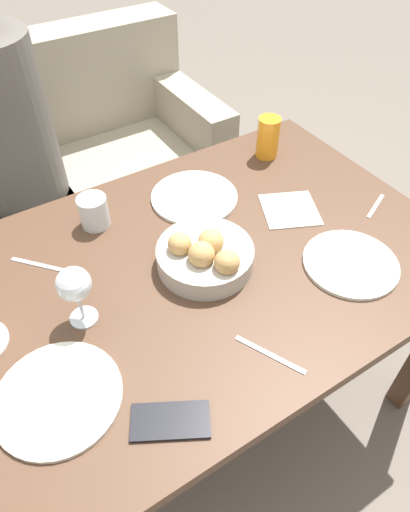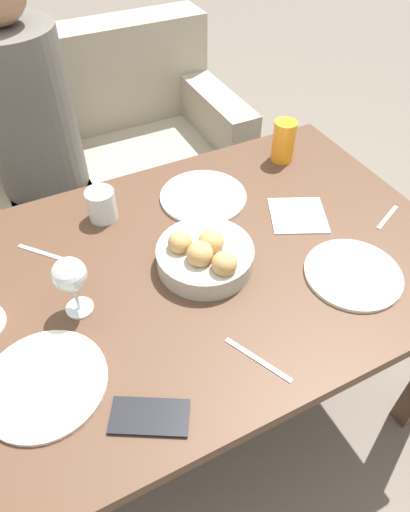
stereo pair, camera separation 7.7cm
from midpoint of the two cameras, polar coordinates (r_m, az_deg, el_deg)
name	(u,v)px [view 1 (the left image)]	position (r m, az deg, el deg)	size (l,w,h in m)	color
ground_plane	(186,406)	(1.73, -3.71, -18.26)	(10.00, 10.00, 0.00)	#6B6056
dining_table	(179,295)	(1.20, -5.09, -4.94)	(1.44, 0.87, 0.72)	#4C3323
couch	(58,182)	(2.20, -18.88, 8.66)	(1.42, 0.70, 0.88)	#9E937F
seated_person	(18,169)	(1.94, -23.39, 9.95)	(0.34, 0.44, 1.25)	#23232D
bread_basket	(205,255)	(1.12, -1.97, 0.02)	(0.24, 0.24, 0.11)	#B2ADA3
plate_near_left	(58,397)	(0.99, -20.12, -16.33)	(0.25, 0.25, 0.01)	silver
plate_near_right	(350,263)	(1.19, 15.98, -0.95)	(0.24, 0.24, 0.01)	silver
plate_far_center	(194,197)	(1.34, -3.01, 7.33)	(0.25, 0.25, 0.01)	silver
juice_glass	(268,137)	(1.50, 6.38, 14.48)	(0.07, 0.07, 0.13)	orange
water_tumbler	(94,212)	(1.28, -15.44, 5.32)	(0.08, 0.08, 0.09)	silver
wine_glass	(74,286)	(1.00, -18.18, -3.65)	(0.08, 0.08, 0.16)	silver
fork_silver	(40,265)	(1.23, -21.59, -1.13)	(0.12, 0.13, 0.00)	#B7B7BC
knife_silver	(270,354)	(0.99, 5.85, -12.24)	(0.08, 0.15, 0.00)	#B7B7BC
spoon_coffee	(376,206)	(1.39, 19.08, 5.88)	(0.12, 0.06, 0.00)	#B7B7BC
napkin	(290,210)	(1.32, 8.91, 5.70)	(0.20, 0.20, 0.00)	silver
cell_phone	(170,421)	(0.92, -6.91, -19.88)	(0.17, 0.14, 0.01)	black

